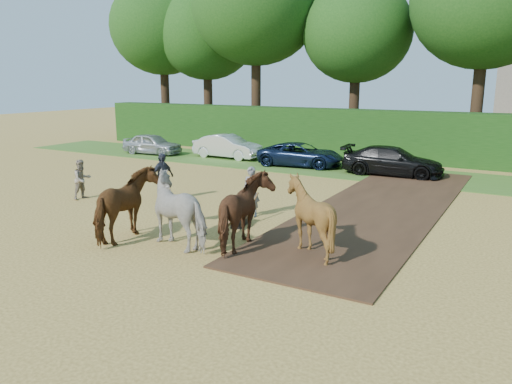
{
  "coord_description": "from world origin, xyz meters",
  "views": [
    {
      "loc": [
        6.51,
        -11.45,
        4.8
      ],
      "look_at": [
        -0.94,
        1.61,
        1.4
      ],
      "focal_mm": 35.0,
      "sensor_mm": 36.0,
      "label": 1
    }
  ],
  "objects_px": {
    "spectator_near": "(82,179)",
    "spectator_far": "(162,177)",
    "plough_team": "(216,210)",
    "parked_cars": "(393,161)"
  },
  "relations": [
    {
      "from": "spectator_near",
      "to": "spectator_far",
      "type": "relative_size",
      "value": 0.84
    },
    {
      "from": "parked_cars",
      "to": "spectator_near",
      "type": "bearing_deg",
      "value": -129.66
    },
    {
      "from": "spectator_near",
      "to": "spectator_far",
      "type": "height_order",
      "value": "spectator_far"
    },
    {
      "from": "spectator_near",
      "to": "spectator_far",
      "type": "xyz_separation_m",
      "value": [
        3.04,
        1.4,
        0.15
      ]
    },
    {
      "from": "plough_team",
      "to": "parked_cars",
      "type": "distance_m",
      "value": 13.9
    },
    {
      "from": "plough_team",
      "to": "parked_cars",
      "type": "xyz_separation_m",
      "value": [
        1.55,
        13.81,
        -0.37
      ]
    },
    {
      "from": "parked_cars",
      "to": "spectator_far",
      "type": "bearing_deg",
      "value": -122.84
    },
    {
      "from": "spectator_near",
      "to": "parked_cars",
      "type": "bearing_deg",
      "value": -31.1
    },
    {
      "from": "spectator_far",
      "to": "plough_team",
      "type": "bearing_deg",
      "value": -116.2
    },
    {
      "from": "plough_team",
      "to": "parked_cars",
      "type": "bearing_deg",
      "value": 83.61
    }
  ]
}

